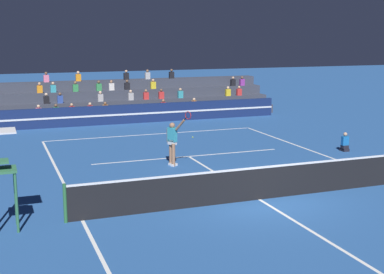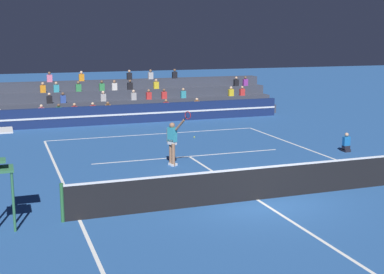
{
  "view_description": "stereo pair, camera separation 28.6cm",
  "coord_description": "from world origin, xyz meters",
  "px_view_note": "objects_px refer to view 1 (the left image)",
  "views": [
    {
      "loc": [
        -7.59,
        -14.28,
        5.07
      ],
      "look_at": [
        -0.34,
        5.1,
        1.1
      ],
      "focal_mm": 50.0,
      "sensor_mm": 36.0,
      "label": 1
    },
    {
      "loc": [
        -7.33,
        -14.38,
        5.07
      ],
      "look_at": [
        -0.34,
        5.1,
        1.1
      ],
      "focal_mm": 50.0,
      "sensor_mm": 36.0,
      "label": 2
    }
  ],
  "objects_px": {
    "ball_kid_courtside": "(345,144)",
    "tennis_player": "(173,141)",
    "umpire_chair": "(1,167)",
    "tennis_ball": "(193,137)"
  },
  "relations": [
    {
      "from": "ball_kid_courtside",
      "to": "tennis_player",
      "type": "bearing_deg",
      "value": 179.0
    },
    {
      "from": "umpire_chair",
      "to": "tennis_ball",
      "type": "height_order",
      "value": "umpire_chair"
    },
    {
      "from": "tennis_player",
      "to": "tennis_ball",
      "type": "relative_size",
      "value": 33.79
    },
    {
      "from": "ball_kid_courtside",
      "to": "tennis_player",
      "type": "relative_size",
      "value": 0.37
    },
    {
      "from": "umpire_chair",
      "to": "ball_kid_courtside",
      "type": "xyz_separation_m",
      "value": [
        14.37,
        5.0,
        -1.39
      ]
    },
    {
      "from": "tennis_player",
      "to": "umpire_chair",
      "type": "bearing_deg",
      "value": -141.21
    },
    {
      "from": "umpire_chair",
      "to": "tennis_ball",
      "type": "relative_size",
      "value": 39.26
    },
    {
      "from": "tennis_ball",
      "to": "umpire_chair",
      "type": "bearing_deg",
      "value": -131.73
    },
    {
      "from": "umpire_chair",
      "to": "tennis_player",
      "type": "xyz_separation_m",
      "value": [
        6.4,
        5.14,
        -0.74
      ]
    },
    {
      "from": "umpire_chair",
      "to": "ball_kid_courtside",
      "type": "relative_size",
      "value": 3.16
    }
  ]
}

